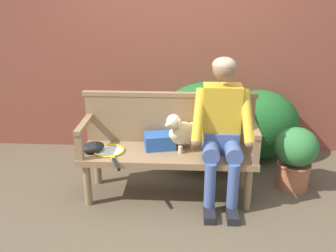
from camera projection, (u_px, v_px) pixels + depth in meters
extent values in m
plane|color=brown|center=(168.00, 195.00, 3.72)|extent=(40.00, 40.00, 0.00)
cube|color=brown|center=(174.00, 61.00, 4.54)|extent=(8.00, 0.30, 2.10)
ellipsoid|color=#337538|center=(185.00, 126.00, 4.45)|extent=(0.88, 0.76, 0.73)
ellipsoid|color=#1E5B23|center=(209.00, 122.00, 4.35)|extent=(1.17, 1.12, 0.89)
ellipsoid|color=#1E5B23|center=(259.00, 125.00, 4.39)|extent=(0.89, 0.72, 0.80)
cube|color=#93704C|center=(168.00, 154.00, 3.56)|extent=(1.61, 0.52, 0.06)
cylinder|color=#93704C|center=(88.00, 185.00, 3.50)|extent=(0.07, 0.07, 0.41)
cylinder|color=#93704C|center=(248.00, 189.00, 3.42)|extent=(0.07, 0.07, 0.41)
cylinder|color=#93704C|center=(97.00, 165.00, 3.87)|extent=(0.07, 0.07, 0.41)
cylinder|color=#93704C|center=(242.00, 169.00, 3.80)|extent=(0.07, 0.07, 0.41)
cube|color=#93704C|center=(169.00, 119.00, 3.68)|extent=(1.61, 0.05, 0.46)
cube|color=#93704C|center=(169.00, 94.00, 3.59)|extent=(1.65, 0.06, 0.04)
cube|color=#93704C|center=(79.00, 147.00, 3.34)|extent=(0.06, 0.06, 0.24)
cube|color=#93704C|center=(84.00, 123.00, 3.50)|extent=(0.06, 0.52, 0.04)
cube|color=#93704C|center=(256.00, 151.00, 3.27)|extent=(0.06, 0.06, 0.24)
cube|color=#93704C|center=(254.00, 127.00, 3.42)|extent=(0.06, 0.52, 0.04)
cube|color=black|center=(209.00, 214.00, 3.35)|extent=(0.10, 0.24, 0.07)
cylinder|color=#475B93|center=(210.00, 185.00, 3.34)|extent=(0.10, 0.10, 0.42)
cylinder|color=#475B93|center=(210.00, 149.00, 3.40)|extent=(0.15, 0.33, 0.15)
cube|color=black|center=(232.00, 215.00, 3.34)|extent=(0.10, 0.24, 0.07)
cylinder|color=#475B93|center=(233.00, 186.00, 3.33)|extent=(0.10, 0.10, 0.42)
cylinder|color=#475B93|center=(233.00, 150.00, 3.39)|extent=(0.15, 0.33, 0.15)
cube|color=#475B93|center=(220.00, 140.00, 3.54)|extent=(0.32, 0.24, 0.20)
cube|color=gold|center=(222.00, 113.00, 3.46)|extent=(0.34, 0.22, 0.52)
cylinder|color=gold|center=(199.00, 115.00, 3.35)|extent=(0.14, 0.34, 0.45)
sphere|color=#936B4C|center=(196.00, 142.00, 3.31)|extent=(0.09, 0.09, 0.09)
cylinder|color=gold|center=(247.00, 116.00, 3.33)|extent=(0.14, 0.34, 0.45)
sphere|color=#936B4C|center=(250.00, 143.00, 3.28)|extent=(0.09, 0.09, 0.09)
sphere|color=#936B4C|center=(224.00, 69.00, 3.30)|extent=(0.20, 0.20, 0.20)
ellipsoid|color=tan|center=(224.00, 65.00, 3.30)|extent=(0.21, 0.21, 0.14)
cylinder|color=beige|center=(173.00, 147.00, 3.56)|extent=(0.04, 0.04, 0.07)
cylinder|color=beige|center=(180.00, 150.00, 3.50)|extent=(0.04, 0.04, 0.07)
cylinder|color=beige|center=(184.00, 142.00, 3.67)|extent=(0.04, 0.04, 0.07)
cylinder|color=beige|center=(192.00, 145.00, 3.60)|extent=(0.04, 0.04, 0.07)
ellipsoid|color=beige|center=(183.00, 133.00, 3.54)|extent=(0.31, 0.32, 0.21)
sphere|color=beige|center=(176.00, 134.00, 3.47)|extent=(0.12, 0.12, 0.12)
sphere|color=beige|center=(174.00, 122.00, 3.41)|extent=(0.13, 0.13, 0.13)
ellipsoid|color=beige|center=(169.00, 125.00, 3.37)|extent=(0.09, 0.09, 0.05)
ellipsoid|color=beige|center=(170.00, 121.00, 3.45)|extent=(0.05, 0.05, 0.10)
ellipsoid|color=beige|center=(179.00, 124.00, 3.38)|extent=(0.05, 0.05, 0.10)
sphere|color=beige|center=(192.00, 125.00, 3.61)|extent=(0.06, 0.06, 0.06)
torus|color=yellow|center=(109.00, 150.00, 3.54)|extent=(0.38, 0.38, 0.02)
cylinder|color=silver|center=(109.00, 151.00, 3.54)|extent=(0.25, 0.25, 0.00)
cube|color=yellow|center=(113.00, 157.00, 3.40)|extent=(0.06, 0.08, 0.02)
cylinder|color=black|center=(116.00, 164.00, 3.27)|extent=(0.11, 0.21, 0.03)
ellipsoid|color=black|center=(93.00, 147.00, 3.53)|extent=(0.28, 0.27, 0.09)
cube|color=#2856A3|center=(160.00, 141.00, 3.60)|extent=(0.32, 0.26, 0.14)
cylinder|color=#A85B3D|center=(293.00, 176.00, 3.81)|extent=(0.31, 0.31, 0.26)
torus|color=#A85B3D|center=(294.00, 164.00, 3.76)|extent=(0.33, 0.33, 0.02)
ellipsoid|color=#337538|center=(297.00, 147.00, 3.70)|extent=(0.41, 0.41, 0.38)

